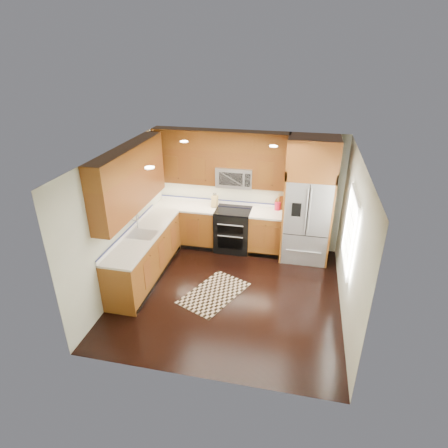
% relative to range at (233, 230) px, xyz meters
% --- Properties ---
extents(ground, '(4.00, 4.00, 0.00)m').
position_rel_range_xyz_m(ground, '(0.25, -1.67, -0.47)').
color(ground, black).
rests_on(ground, ground).
extents(wall_back, '(4.00, 0.02, 2.60)m').
position_rel_range_xyz_m(wall_back, '(0.25, 0.33, 0.83)').
color(wall_back, silver).
rests_on(wall_back, ground).
extents(wall_left, '(0.02, 4.00, 2.60)m').
position_rel_range_xyz_m(wall_left, '(-1.75, -1.67, 0.83)').
color(wall_left, silver).
rests_on(wall_left, ground).
extents(wall_right, '(0.02, 4.00, 2.60)m').
position_rel_range_xyz_m(wall_right, '(2.25, -1.67, 0.83)').
color(wall_right, silver).
rests_on(wall_right, ground).
extents(window, '(0.04, 1.10, 1.30)m').
position_rel_range_xyz_m(window, '(2.23, -1.47, 0.93)').
color(window, white).
rests_on(window, ground).
extents(base_cabinets, '(2.85, 3.00, 0.90)m').
position_rel_range_xyz_m(base_cabinets, '(-0.98, -0.77, -0.02)').
color(base_cabinets, brown).
rests_on(base_cabinets, ground).
extents(countertop, '(2.86, 3.01, 0.04)m').
position_rel_range_xyz_m(countertop, '(-0.84, -0.65, 0.45)').
color(countertop, white).
rests_on(countertop, base_cabinets).
extents(upper_cabinets, '(2.85, 3.00, 1.15)m').
position_rel_range_xyz_m(upper_cabinets, '(-0.90, -0.58, 1.56)').
color(upper_cabinets, brown).
rests_on(upper_cabinets, ground).
extents(range, '(0.76, 0.67, 0.95)m').
position_rel_range_xyz_m(range, '(0.00, 0.00, 0.00)').
color(range, black).
rests_on(range, ground).
extents(microwave, '(0.76, 0.40, 0.42)m').
position_rel_range_xyz_m(microwave, '(-0.00, 0.13, 1.19)').
color(microwave, '#B2B2B7').
rests_on(microwave, ground).
extents(refrigerator, '(0.98, 0.75, 2.60)m').
position_rel_range_xyz_m(refrigerator, '(1.55, -0.04, 0.83)').
color(refrigerator, '#B2B2B7').
rests_on(refrigerator, ground).
extents(sink_faucet, '(0.54, 0.44, 0.37)m').
position_rel_range_xyz_m(sink_faucet, '(-1.48, -1.44, 0.52)').
color(sink_faucet, '#B2B2B7').
rests_on(sink_faucet, countertop).
extents(rug, '(1.24, 1.51, 0.01)m').
position_rel_range_xyz_m(rug, '(-0.01, -1.73, -0.46)').
color(rug, black).
rests_on(rug, ground).
extents(knife_block, '(0.12, 0.16, 0.32)m').
position_rel_range_xyz_m(knife_block, '(-0.44, 0.12, 0.60)').
color(knife_block, tan).
rests_on(knife_block, countertop).
extents(utensil_crock, '(0.17, 0.17, 0.37)m').
position_rel_range_xyz_m(utensil_crock, '(0.92, 0.23, 0.60)').
color(utensil_crock, '#B81637').
rests_on(utensil_crock, countertop).
extents(cutting_board, '(0.37, 0.37, 0.02)m').
position_rel_range_xyz_m(cutting_board, '(1.00, 0.27, 0.48)').
color(cutting_board, brown).
rests_on(cutting_board, countertop).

